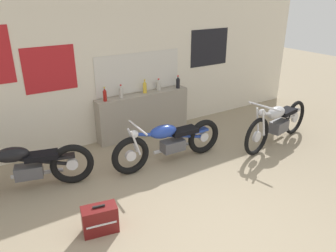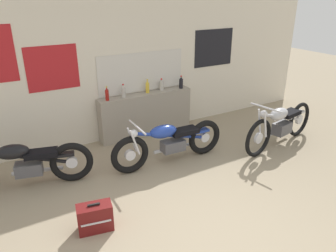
{
  "view_description": "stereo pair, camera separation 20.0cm",
  "coord_description": "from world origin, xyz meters",
  "px_view_note": "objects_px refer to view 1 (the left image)",
  "views": [
    {
      "loc": [
        -2.18,
        -2.28,
        2.81
      ],
      "look_at": [
        0.5,
        1.94,
        0.7
      ],
      "focal_mm": 35.0,
      "sensor_mm": 36.0,
      "label": 1
    },
    {
      "loc": [
        -2.01,
        -2.39,
        2.81
      ],
      "look_at": [
        0.5,
        1.94,
        0.7
      ],
      "focal_mm": 35.0,
      "sensor_mm": 36.0,
      "label": 2
    }
  ],
  "objects_px": {
    "bottle_center": "(145,87)",
    "motorcycle_black": "(23,167)",
    "bottle_right_center": "(159,85)",
    "bottle_rightmost": "(178,83)",
    "motorcycle_silver": "(278,122)",
    "motorcycle_blue": "(169,142)",
    "bottle_leftmost": "(105,95)",
    "hard_case_darkred": "(100,219)",
    "bottle_left_center": "(121,92)"
  },
  "relations": [
    {
      "from": "bottle_leftmost",
      "to": "motorcycle_blue",
      "type": "height_order",
      "value": "bottle_leftmost"
    },
    {
      "from": "bottle_rightmost",
      "to": "bottle_right_center",
      "type": "bearing_deg",
      "value": 167.78
    },
    {
      "from": "bottle_left_center",
      "to": "bottle_center",
      "type": "distance_m",
      "value": 0.53
    },
    {
      "from": "bottle_center",
      "to": "motorcycle_silver",
      "type": "relative_size",
      "value": 0.13
    },
    {
      "from": "bottle_right_center",
      "to": "hard_case_darkred",
      "type": "height_order",
      "value": "bottle_right_center"
    },
    {
      "from": "bottle_leftmost",
      "to": "bottle_center",
      "type": "height_order",
      "value": "bottle_center"
    },
    {
      "from": "motorcycle_black",
      "to": "motorcycle_blue",
      "type": "xyz_separation_m",
      "value": [
        2.27,
        -0.43,
        -0.0
      ]
    },
    {
      "from": "hard_case_darkred",
      "to": "bottle_rightmost",
      "type": "bearing_deg",
      "value": 40.27
    },
    {
      "from": "motorcycle_black",
      "to": "motorcycle_silver",
      "type": "distance_m",
      "value": 4.53
    },
    {
      "from": "bottle_leftmost",
      "to": "bottle_right_center",
      "type": "xyz_separation_m",
      "value": [
        1.2,
        0.08,
        -0.01
      ]
    },
    {
      "from": "motorcycle_black",
      "to": "motorcycle_silver",
      "type": "height_order",
      "value": "motorcycle_silver"
    },
    {
      "from": "bottle_leftmost",
      "to": "bottle_left_center",
      "type": "relative_size",
      "value": 1.03
    },
    {
      "from": "hard_case_darkred",
      "to": "motorcycle_black",
      "type": "bearing_deg",
      "value": 112.41
    },
    {
      "from": "bottle_right_center",
      "to": "motorcycle_silver",
      "type": "distance_m",
      "value": 2.46
    },
    {
      "from": "bottle_center",
      "to": "bottle_right_center",
      "type": "distance_m",
      "value": 0.33
    },
    {
      "from": "bottle_center",
      "to": "bottle_right_center",
      "type": "relative_size",
      "value": 1.14
    },
    {
      "from": "motorcycle_silver",
      "to": "bottle_center",
      "type": "bearing_deg",
      "value": 136.99
    },
    {
      "from": "bottle_left_center",
      "to": "hard_case_darkred",
      "type": "relative_size",
      "value": 0.56
    },
    {
      "from": "bottle_rightmost",
      "to": "bottle_center",
      "type": "bearing_deg",
      "value": 174.79
    },
    {
      "from": "bottle_leftmost",
      "to": "hard_case_darkred",
      "type": "distance_m",
      "value": 2.65
    },
    {
      "from": "bottle_rightmost",
      "to": "motorcycle_blue",
      "type": "relative_size",
      "value": 0.13
    },
    {
      "from": "bottle_right_center",
      "to": "bottle_center",
      "type": "bearing_deg",
      "value": -176.27
    },
    {
      "from": "bottle_left_center",
      "to": "motorcycle_blue",
      "type": "xyz_separation_m",
      "value": [
        0.27,
        -1.28,
        -0.6
      ]
    },
    {
      "from": "bottle_center",
      "to": "hard_case_darkred",
      "type": "height_order",
      "value": "bottle_center"
    },
    {
      "from": "bottle_center",
      "to": "motorcycle_black",
      "type": "relative_size",
      "value": 0.14
    },
    {
      "from": "bottle_right_center",
      "to": "bottle_rightmost",
      "type": "height_order",
      "value": "bottle_rightmost"
    },
    {
      "from": "bottle_rightmost",
      "to": "motorcycle_silver",
      "type": "height_order",
      "value": "bottle_rightmost"
    },
    {
      "from": "bottle_right_center",
      "to": "bottle_rightmost",
      "type": "distance_m",
      "value": 0.43
    },
    {
      "from": "bottle_center",
      "to": "motorcycle_blue",
      "type": "xyz_separation_m",
      "value": [
        -0.26,
        -1.32,
        -0.6
      ]
    },
    {
      "from": "bottle_right_center",
      "to": "motorcycle_black",
      "type": "distance_m",
      "value": 3.07
    },
    {
      "from": "bottle_leftmost",
      "to": "hard_case_darkred",
      "type": "bearing_deg",
      "value": -115.02
    },
    {
      "from": "bottle_leftmost",
      "to": "hard_case_darkred",
      "type": "relative_size",
      "value": 0.58
    },
    {
      "from": "hard_case_darkred",
      "to": "motorcycle_silver",
      "type": "bearing_deg",
      "value": 8.33
    },
    {
      "from": "bottle_leftmost",
      "to": "motorcycle_black",
      "type": "height_order",
      "value": "bottle_leftmost"
    },
    {
      "from": "bottle_center",
      "to": "bottle_rightmost",
      "type": "xyz_separation_m",
      "value": [
        0.75,
        -0.07,
        -0.0
      ]
    },
    {
      "from": "bottle_leftmost",
      "to": "motorcycle_black",
      "type": "distance_m",
      "value": 1.96
    },
    {
      "from": "bottle_rightmost",
      "to": "motorcycle_black",
      "type": "height_order",
      "value": "bottle_rightmost"
    },
    {
      "from": "bottle_center",
      "to": "motorcycle_black",
      "type": "height_order",
      "value": "bottle_center"
    },
    {
      "from": "bottle_left_center",
      "to": "motorcycle_black",
      "type": "bearing_deg",
      "value": -156.9
    },
    {
      "from": "bottle_center",
      "to": "motorcycle_black",
      "type": "distance_m",
      "value": 2.75
    },
    {
      "from": "bottle_leftmost",
      "to": "motorcycle_blue",
      "type": "relative_size",
      "value": 0.13
    },
    {
      "from": "motorcycle_blue",
      "to": "hard_case_darkred",
      "type": "distance_m",
      "value": 1.98
    },
    {
      "from": "motorcycle_blue",
      "to": "bottle_center",
      "type": "bearing_deg",
      "value": 78.7
    },
    {
      "from": "bottle_right_center",
      "to": "motorcycle_blue",
      "type": "relative_size",
      "value": 0.11
    },
    {
      "from": "bottle_rightmost",
      "to": "motorcycle_blue",
      "type": "height_order",
      "value": "bottle_rightmost"
    },
    {
      "from": "bottle_right_center",
      "to": "hard_case_darkred",
      "type": "bearing_deg",
      "value": -133.82
    },
    {
      "from": "bottle_center",
      "to": "motorcycle_blue",
      "type": "relative_size",
      "value": 0.13
    },
    {
      "from": "bottle_left_center",
      "to": "motorcycle_black",
      "type": "distance_m",
      "value": 2.26
    },
    {
      "from": "bottle_rightmost",
      "to": "hard_case_darkred",
      "type": "height_order",
      "value": "bottle_rightmost"
    },
    {
      "from": "bottle_right_center",
      "to": "motorcycle_black",
      "type": "height_order",
      "value": "bottle_right_center"
    }
  ]
}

